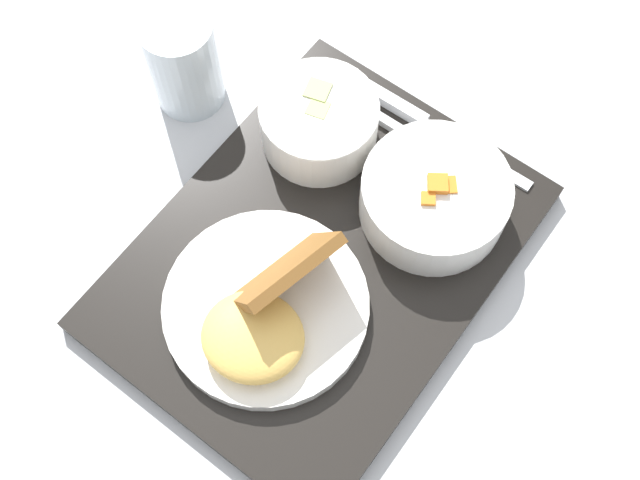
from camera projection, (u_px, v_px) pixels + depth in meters
ground_plane at (320, 261)px, 0.76m from camera, size 4.00×4.00×0.00m
serving_tray at (320, 257)px, 0.75m from camera, size 0.43×0.34×0.02m
bowl_salad at (435, 196)px, 0.73m from camera, size 0.14×0.14×0.06m
bowl_soup at (319, 120)px, 0.76m from camera, size 0.11×0.11×0.06m
plate_main at (265, 310)px, 0.70m from camera, size 0.18×0.18×0.09m
knife at (412, 115)px, 0.79m from camera, size 0.04×0.20×0.01m
spoon at (417, 141)px, 0.78m from camera, size 0.04×0.14×0.01m
glass_water at (185, 65)px, 0.79m from camera, size 0.07×0.07×0.11m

